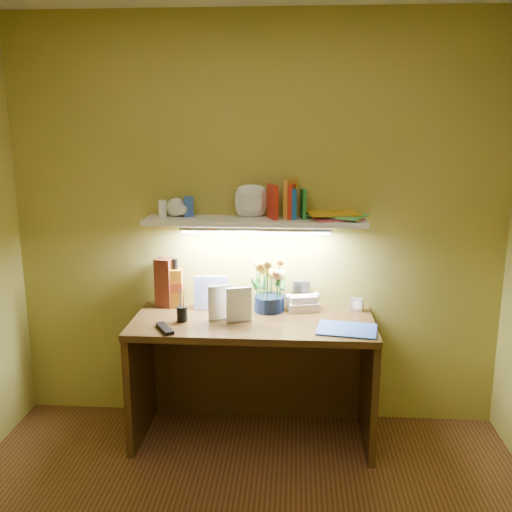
{
  "coord_description": "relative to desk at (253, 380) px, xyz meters",
  "views": [
    {
      "loc": [
        0.24,
        -1.92,
        1.86
      ],
      "look_at": [
        0.01,
        1.35,
        1.1
      ],
      "focal_mm": 40.0,
      "sensor_mm": 36.0,
      "label": 1
    }
  ],
  "objects": [
    {
      "name": "desk",
      "position": [
        0.0,
        0.0,
        0.0
      ],
      "size": [
        1.4,
        0.6,
        0.75
      ],
      "primitive_type": "cube",
      "color": "#321F0D",
      "rests_on": "ground"
    },
    {
      "name": "flower_bouquet",
      "position": [
        0.09,
        0.18,
        0.54
      ],
      "size": [
        0.27,
        0.27,
        0.33
      ],
      "primitive_type": null,
      "rotation": [
        0.0,
        0.0,
        -0.42
      ],
      "color": "black",
      "rests_on": "desk"
    },
    {
      "name": "telephone",
      "position": [
        0.29,
        0.2,
        0.43
      ],
      "size": [
        0.21,
        0.17,
        0.11
      ],
      "primitive_type": null,
      "rotation": [
        0.0,
        0.0,
        0.23
      ],
      "color": "silver",
      "rests_on": "desk"
    },
    {
      "name": "desk_clock",
      "position": [
        0.62,
        0.21,
        0.41
      ],
      "size": [
        0.09,
        0.06,
        0.08
      ],
      "primitive_type": "cube",
      "rotation": [
        0.0,
        0.0,
        -0.35
      ],
      "color": "silver",
      "rests_on": "desk"
    },
    {
      "name": "whisky_bottle",
      "position": [
        -0.49,
        0.22,
        0.53
      ],
      "size": [
        0.09,
        0.09,
        0.3
      ],
      "primitive_type": null,
      "rotation": [
        0.0,
        0.0,
        0.06
      ],
      "color": "#BF6D12",
      "rests_on": "desk"
    },
    {
      "name": "whisky_box",
      "position": [
        -0.56,
        0.22,
        0.53
      ],
      "size": [
        0.11,
        0.11,
        0.3
      ],
      "primitive_type": "cube",
      "rotation": [
        0.0,
        0.0,
        -0.16
      ],
      "color": "#4E1D11",
      "rests_on": "desk"
    },
    {
      "name": "pen_cup",
      "position": [
        -0.4,
        -0.05,
        0.45
      ],
      "size": [
        0.08,
        0.08,
        0.15
      ],
      "primitive_type": "cylinder",
      "rotation": [
        0.0,
        0.0,
        -0.25
      ],
      "color": "black",
      "rests_on": "desk"
    },
    {
      "name": "art_card",
      "position": [
        -0.27,
        0.19,
        0.48
      ],
      "size": [
        0.21,
        0.05,
        0.2
      ],
      "primitive_type": null,
      "rotation": [
        0.0,
        0.0,
        0.07
      ],
      "color": "silver",
      "rests_on": "desk"
    },
    {
      "name": "tv_remote",
      "position": [
        -0.47,
        -0.2,
        0.38
      ],
      "size": [
        0.13,
        0.18,
        0.02
      ],
      "primitive_type": "cube",
      "rotation": [
        0.0,
        0.0,
        0.54
      ],
      "color": "black",
      "rests_on": "desk"
    },
    {
      "name": "blue_folder",
      "position": [
        0.53,
        -0.13,
        0.38
      ],
      "size": [
        0.36,
        0.28,
        0.01
      ],
      "primitive_type": "cube",
      "rotation": [
        0.0,
        0.0,
        -0.16
      ],
      "color": "blue",
      "rests_on": "desk"
    },
    {
      "name": "desk_book_a",
      "position": [
        -0.25,
        -0.03,
        0.48
      ],
      "size": [
        0.15,
        0.07,
        0.21
      ],
      "primitive_type": "imported",
      "rotation": [
        0.0,
        0.0,
        0.36
      ],
      "color": "silver",
      "rests_on": "desk"
    },
    {
      "name": "desk_book_b",
      "position": [
        -0.15,
        -0.06,
        0.48
      ],
      "size": [
        0.15,
        0.06,
        0.2
      ],
      "primitive_type": "imported",
      "rotation": [
        0.0,
        0.0,
        0.28
      ],
      "color": "white",
      "rests_on": "desk"
    },
    {
      "name": "wall_shelf",
      "position": [
        0.03,
        0.18,
        0.96
      ],
      "size": [
        1.32,
        0.33,
        0.26
      ],
      "color": "white",
      "rests_on": "ground"
    }
  ]
}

